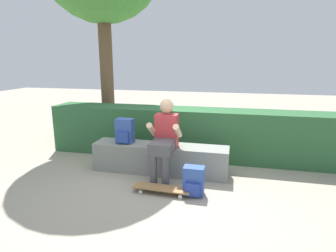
{
  "coord_description": "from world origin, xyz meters",
  "views": [
    {
      "loc": [
        1.11,
        -3.81,
        1.81
      ],
      "look_at": [
        0.15,
        0.3,
        0.81
      ],
      "focal_mm": 30.2,
      "sensor_mm": 36.0,
      "label": 1
    }
  ],
  "objects": [
    {
      "name": "backpack_on_bench",
      "position": [
        -0.59,
        0.38,
        0.66
      ],
      "size": [
        0.28,
        0.23,
        0.4
      ],
      "color": "#2D4C99",
      "rests_on": "bench_main"
    },
    {
      "name": "hedge_row",
      "position": [
        0.48,
        1.27,
        0.46
      ],
      "size": [
        5.63,
        0.62,
        0.92
      ],
      "color": "#2A5932",
      "rests_on": "ground"
    },
    {
      "name": "backpack_on_ground",
      "position": [
        0.64,
        -0.27,
        0.19
      ],
      "size": [
        0.28,
        0.23,
        0.4
      ],
      "color": "#2D4C99",
      "rests_on": "ground"
    },
    {
      "name": "bench_main",
      "position": [
        0.0,
        0.39,
        0.23
      ],
      "size": [
        2.18,
        0.43,
        0.47
      ],
      "color": "gray",
      "rests_on": "ground"
    },
    {
      "name": "skateboard_near_person",
      "position": [
        0.21,
        -0.34,
        0.07
      ],
      "size": [
        0.81,
        0.23,
        0.09
      ],
      "color": "olive",
      "rests_on": "ground"
    },
    {
      "name": "ground_plane",
      "position": [
        0.0,
        0.0,
        0.0
      ],
      "size": [
        24.0,
        24.0,
        0.0
      ],
      "primitive_type": "plane",
      "color": "gray"
    },
    {
      "name": "person_skater",
      "position": [
        0.13,
        0.18,
        0.66
      ],
      "size": [
        0.49,
        0.62,
        1.22
      ],
      "color": "#B73338",
      "rests_on": "ground"
    }
  ]
}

